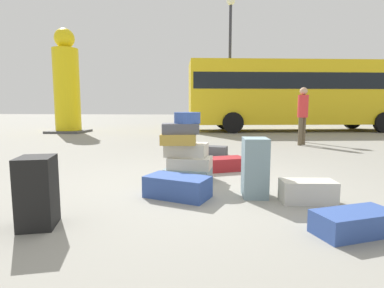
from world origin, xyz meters
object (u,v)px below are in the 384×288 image
(parked_bus, at_px, (299,92))
(suitcase_cream_left_side, at_px, (308,192))
(suitcase_tower, at_px, (186,151))
(suitcase_navy_behind_tower, at_px, (355,223))
(person_bearded_onlooker, at_px, (303,111))
(lamp_post, at_px, (230,44))
(suitcase_charcoal_upright_blue, at_px, (213,151))
(suitcase_slate_foreground_far, at_px, (255,167))
(yellow_dummy_statue, at_px, (67,87))
(suitcase_black_white_trunk, at_px, (37,192))
(suitcase_navy_foreground_near, at_px, (178,187))
(suitcase_maroon_right_side, at_px, (223,164))

(parked_bus, bearing_deg, suitcase_cream_left_side, -111.07)
(suitcase_tower, relative_size, suitcase_cream_left_side, 1.68)
(suitcase_navy_behind_tower, bearing_deg, person_bearded_onlooker, 57.12)
(lamp_post, bearing_deg, parked_bus, 23.52)
(suitcase_charcoal_upright_blue, relative_size, person_bearded_onlooker, 0.38)
(suitcase_slate_foreground_far, distance_m, suitcase_cream_left_side, 0.68)
(suitcase_slate_foreground_far, height_order, yellow_dummy_statue, yellow_dummy_statue)
(parked_bus, bearing_deg, lamp_post, -164.88)
(suitcase_black_white_trunk, distance_m, yellow_dummy_statue, 11.50)
(yellow_dummy_statue, bearing_deg, suitcase_navy_foreground_near, -55.81)
(suitcase_cream_left_side, height_order, suitcase_black_white_trunk, suitcase_black_white_trunk)
(suitcase_navy_behind_tower, height_order, suitcase_navy_foreground_near, suitcase_navy_foreground_near)
(person_bearded_onlooker, height_order, yellow_dummy_statue, yellow_dummy_statue)
(person_bearded_onlooker, bearing_deg, suitcase_black_white_trunk, 7.80)
(suitcase_slate_foreground_far, bearing_deg, parked_bus, 71.15)
(suitcase_maroon_right_side, height_order, suitcase_cream_left_side, suitcase_cream_left_side)
(suitcase_cream_left_side, bearing_deg, suitcase_slate_foreground_far, 157.49)
(suitcase_tower, height_order, parked_bus, parked_bus)
(suitcase_maroon_right_side, bearing_deg, parked_bus, 46.61)
(suitcase_navy_behind_tower, xyz_separation_m, lamp_post, (-0.92, 10.76, 3.66))
(parked_bus, bearing_deg, suitcase_tower, -120.18)
(suitcase_tower, relative_size, suitcase_charcoal_upright_blue, 1.63)
(suitcase_charcoal_upright_blue, bearing_deg, suitcase_tower, -85.85)
(suitcase_navy_foreground_near, xyz_separation_m, lamp_post, (0.82, 9.81, 3.63))
(suitcase_slate_foreground_far, relative_size, person_bearded_onlooker, 0.44)
(yellow_dummy_statue, bearing_deg, person_bearded_onlooker, -21.20)
(suitcase_charcoal_upright_blue, relative_size, parked_bus, 0.06)
(parked_bus, bearing_deg, yellow_dummy_statue, -176.87)
(suitcase_charcoal_upright_blue, height_order, suitcase_navy_foreground_near, suitcase_navy_foreground_near)
(suitcase_navy_foreground_near, height_order, person_bearded_onlooker, person_bearded_onlooker)
(suitcase_cream_left_side, distance_m, suitcase_navy_behind_tower, 0.91)
(suitcase_navy_behind_tower, height_order, suitcase_black_white_trunk, suitcase_black_white_trunk)
(yellow_dummy_statue, relative_size, lamp_post, 0.78)
(suitcase_charcoal_upright_blue, distance_m, yellow_dummy_statue, 8.89)
(suitcase_navy_foreground_near, xyz_separation_m, yellow_dummy_statue, (-6.21, 9.14, 1.85))
(suitcase_tower, relative_size, lamp_post, 0.18)
(suitcase_tower, relative_size, suitcase_black_white_trunk, 1.56)
(person_bearded_onlooker, xyz_separation_m, lamp_post, (-2.07, 4.20, 2.76))
(suitcase_maroon_right_side, distance_m, parked_bus, 10.33)
(suitcase_cream_left_side, relative_size, suitcase_navy_behind_tower, 0.85)
(suitcase_tower, bearing_deg, suitcase_maroon_right_side, 53.25)
(suitcase_maroon_right_side, bearing_deg, yellow_dummy_statue, 109.33)
(suitcase_navy_behind_tower, distance_m, person_bearded_onlooker, 6.72)
(suitcase_maroon_right_side, xyz_separation_m, parked_bus, (3.55, 9.55, 1.72))
(suitcase_navy_behind_tower, xyz_separation_m, suitcase_black_white_trunk, (-2.91, -0.12, 0.23))
(suitcase_black_white_trunk, bearing_deg, parked_bus, 50.24)
(suitcase_charcoal_upright_blue, bearing_deg, yellow_dummy_statue, 150.85)
(suitcase_maroon_right_side, xyz_separation_m, yellow_dummy_statue, (-6.77, 7.44, 1.87))
(suitcase_cream_left_side, height_order, suitcase_navy_foreground_near, suitcase_navy_foreground_near)
(suitcase_slate_foreground_far, relative_size, lamp_post, 0.13)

